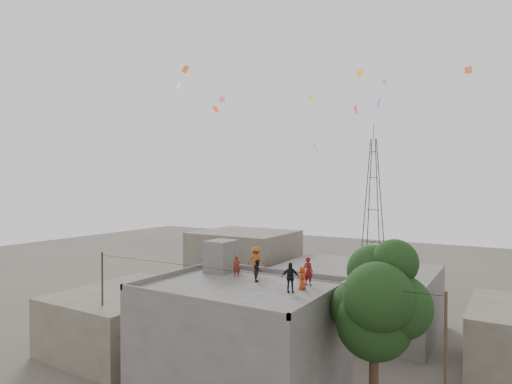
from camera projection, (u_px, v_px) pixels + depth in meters
main_building at (241, 341)px, 23.49m from camera, size 10.00×8.00×6.10m
parapet at (241, 283)px, 23.43m from camera, size 10.00×8.00×0.30m
stair_head_box at (221, 256)px, 27.29m from camera, size 1.60×1.80×2.00m
neighbor_west at (129, 318)px, 30.90m from camera, size 8.00×10.00×4.00m
neighbor_north at (356, 298)px, 34.45m from camera, size 12.00×9.00×5.00m
neighbor_northwest at (245, 267)px, 42.34m from camera, size 9.00×8.00×7.00m
tree at (378, 303)px, 20.13m from camera, size 4.90×4.60×9.10m
utility_line at (236, 336)px, 22.15m from camera, size 20.12×0.62×7.40m
transmission_tower at (373, 203)px, 59.68m from camera, size 2.97×2.97×20.01m
person_red_adult at (308, 271)px, 23.63m from camera, size 0.63×0.47×1.57m
person_orange_child at (302, 278)px, 22.69m from camera, size 0.70×0.69×1.22m
person_dark_child at (258, 270)px, 24.56m from camera, size 0.72×0.77×1.26m
person_dark_adult at (290, 277)px, 22.09m from camera, size 0.96×0.83×1.54m
person_orange_adult at (256, 260)px, 26.51m from camera, size 1.27×0.99×1.73m
person_red_child at (237, 266)px, 25.80m from camera, size 0.54×0.50×1.25m
kites at (295, 96)px, 29.26m from camera, size 21.87×15.81×6.65m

